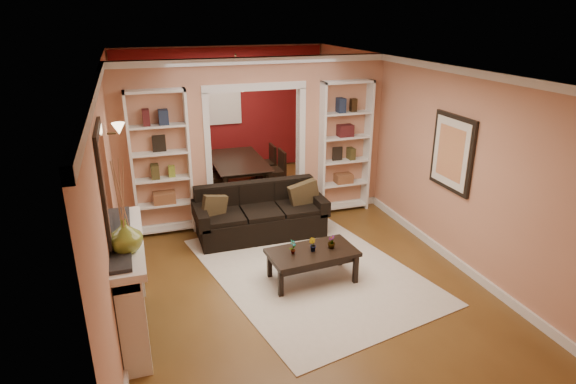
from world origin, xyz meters
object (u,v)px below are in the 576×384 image
object	(u,v)px
dining_table	(240,175)
bookshelf_left	(161,164)
coffee_table	(312,266)
fireplace	(133,285)
sofa	(260,212)
bookshelf_right	(344,148)

from	to	relation	value
dining_table	bookshelf_left	bearing A→B (deg)	134.42
coffee_table	fireplace	distance (m)	2.30
sofa	bookshelf_right	xyz separation A→B (m)	(1.68, 0.58, 0.75)
coffee_table	dining_table	xyz separation A→B (m)	(-0.13, 3.67, 0.10)
coffee_table	fireplace	bearing A→B (deg)	-174.33
sofa	dining_table	bearing A→B (deg)	85.97
bookshelf_left	bookshelf_right	xyz separation A→B (m)	(3.10, 0.00, 0.00)
sofa	fireplace	size ratio (longest dim) A/B	1.21
bookshelf_right	dining_table	world-z (taller)	bookshelf_right
coffee_table	dining_table	size ratio (longest dim) A/B	0.63
coffee_table	bookshelf_left	xyz separation A→B (m)	(-1.70, 2.13, 0.93)
coffee_table	fireplace	size ratio (longest dim) A/B	0.68
bookshelf_right	bookshelf_left	bearing A→B (deg)	180.00
bookshelf_left	bookshelf_right	distance (m)	3.10
coffee_table	bookshelf_right	xyz separation A→B (m)	(1.40, 2.13, 0.93)
bookshelf_left	bookshelf_right	world-z (taller)	same
coffee_table	bookshelf_left	world-z (taller)	bookshelf_left
coffee_table	bookshelf_left	distance (m)	2.88
sofa	dining_table	size ratio (longest dim) A/B	1.13
sofa	dining_table	xyz separation A→B (m)	(0.15, 2.12, -0.08)
dining_table	sofa	bearing A→B (deg)	175.97
sofa	coffee_table	bearing A→B (deg)	-79.71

